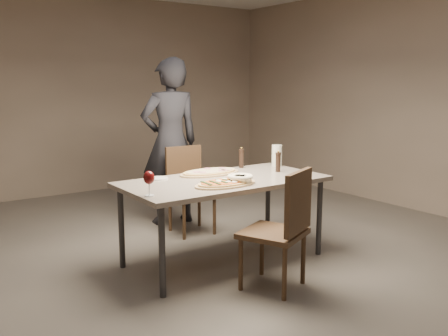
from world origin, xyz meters
TOP-DOWN VIEW (x-y plane):
  - room at (0.00, 0.00)m, footprint 7.00×7.00m
  - dining_table at (0.00, 0.00)m, footprint 1.80×0.90m
  - zucchini_pizza at (-0.13, -0.21)m, footprint 0.57×0.32m
  - ham_pizza at (0.03, 0.28)m, footprint 0.61×0.34m
  - bread_basket at (-0.00, -0.24)m, footprint 0.22×0.22m
  - oil_dish at (0.02, -0.20)m, footprint 0.14×0.14m
  - pepper_mill_left at (0.62, -0.00)m, footprint 0.05×0.05m
  - pepper_mill_right at (0.48, 0.38)m, footprint 0.05×0.05m
  - carafe at (0.83, 0.25)m, footprint 0.10×0.10m
  - wine_glass at (-0.83, -0.21)m, footprint 0.09×0.09m
  - side_plate at (-0.47, 0.34)m, footprint 0.17×0.17m
  - chair_near at (0.01, -0.78)m, footprint 0.59×0.59m
  - chair_far at (0.21, 0.97)m, footprint 0.47×0.47m
  - diner at (0.22, 1.37)m, footprint 0.73×0.52m

SIDE VIEW (x-z plane):
  - chair_far at x=0.21m, z-range 0.06..0.97m
  - chair_near at x=0.01m, z-range 0.06..1.00m
  - dining_table at x=0.00m, z-range 0.32..1.07m
  - side_plate at x=-0.47m, z-range 0.75..0.76m
  - oil_dish at x=0.02m, z-range 0.75..0.77m
  - ham_pizza at x=0.03m, z-range 0.75..0.78m
  - zucchini_pizza at x=-0.13m, z-range 0.74..0.79m
  - bread_basket at x=0.00m, z-range 0.76..0.84m
  - pepper_mill_left at x=0.62m, z-range 0.74..0.95m
  - pepper_mill_right at x=0.48m, z-range 0.74..0.95m
  - carafe at x=0.83m, z-range 0.75..0.97m
  - wine_glass at x=-0.83m, z-range 0.79..0.98m
  - diner at x=0.22m, z-range 0.00..1.86m
  - room at x=0.00m, z-range -2.10..4.90m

